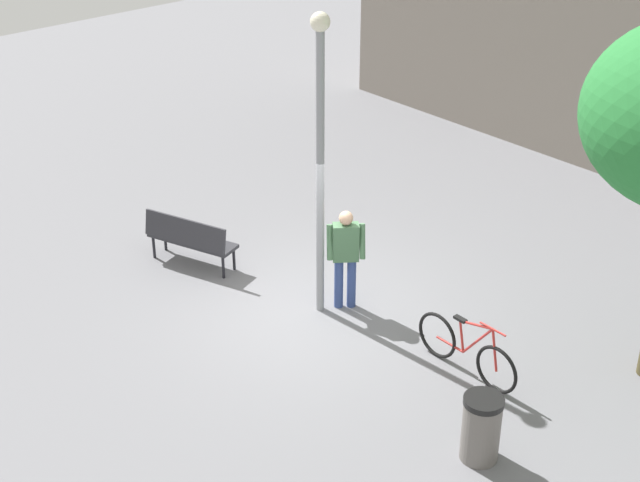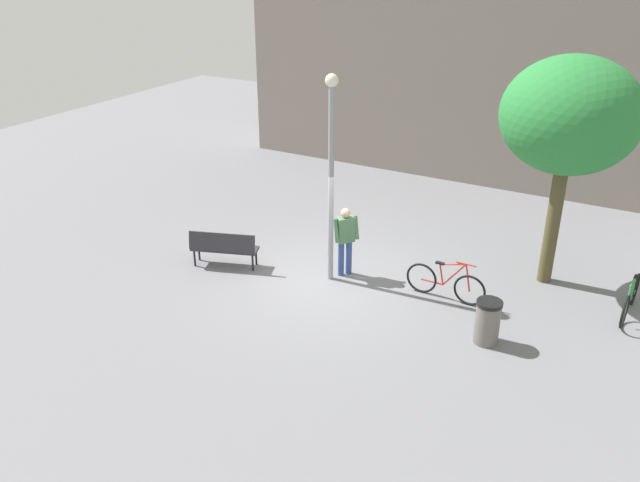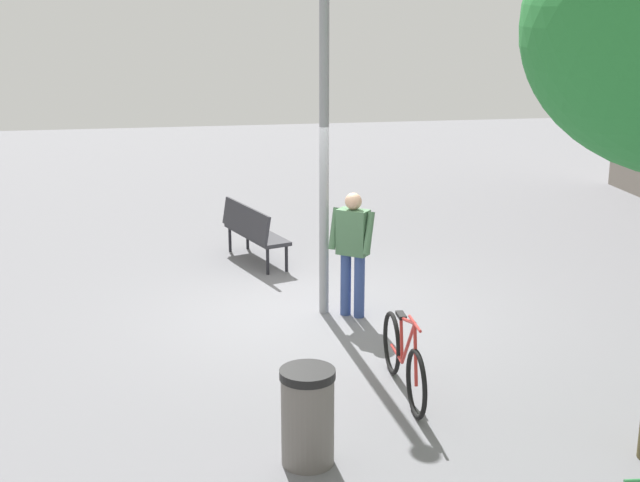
# 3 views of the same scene
# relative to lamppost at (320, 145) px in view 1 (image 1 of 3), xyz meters

# --- Properties ---
(ground_plane) EXTENTS (36.00, 36.00, 0.00)m
(ground_plane) POSITION_rel_lamppost_xyz_m (0.01, -0.07, -2.78)
(ground_plane) COLOR slate
(lamppost) EXTENTS (0.28, 0.28, 4.71)m
(lamppost) POSITION_rel_lamppost_xyz_m (0.00, 0.00, 0.00)
(lamppost) COLOR gray
(lamppost) RESTS_ON ground_plane
(person_by_lamppost) EXTENTS (0.54, 0.61, 1.67)m
(person_by_lamppost) POSITION_rel_lamppost_xyz_m (0.20, 0.35, -1.81)
(person_by_lamppost) COLOR #334784
(person_by_lamppost) RESTS_ON ground_plane
(park_bench) EXTENTS (1.67, 0.98, 0.92)m
(park_bench) POSITION_rel_lamppost_xyz_m (-2.50, -0.72, -2.23)
(park_bench) COLOR #2D2D33
(park_bench) RESTS_ON ground_plane
(bicycle_red) EXTENTS (1.81, 0.09, 0.97)m
(bicycle_red) POSITION_rel_lamppost_xyz_m (2.63, 0.40, -2.39)
(bicycle_red) COLOR black
(bicycle_red) RESTS_ON ground_plane
(trash_bin) EXTENTS (0.50, 0.50, 0.91)m
(trash_bin) POSITION_rel_lamppost_xyz_m (3.90, -0.83, -2.32)
(trash_bin) COLOR #66605B
(trash_bin) RESTS_ON ground_plane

